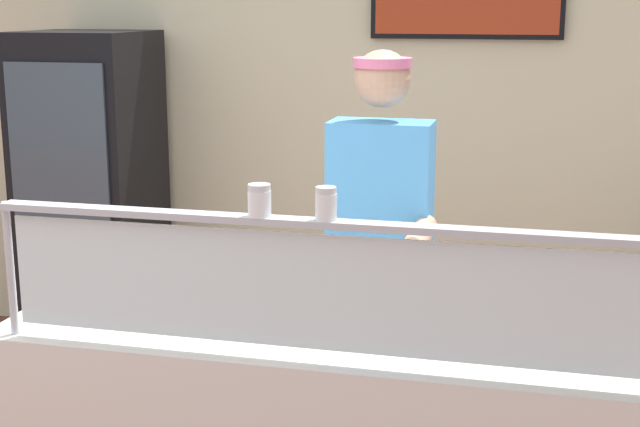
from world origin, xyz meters
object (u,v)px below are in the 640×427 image
at_px(pepper_flake_shaker, 326,206).
at_px(worker_figure, 381,251).
at_px(pizza_server, 298,309).
at_px(drink_fridge, 92,198).
at_px(pizza_tray, 297,313).
at_px(parmesan_shaker, 259,202).

xyz_separation_m(pepper_flake_shaker, worker_figure, (-0.03, 0.99, -0.39)).
distance_m(pizza_server, drink_fridge, 2.43).
height_order(pepper_flake_shaker, worker_figure, worker_figure).
bearing_deg(pepper_flake_shaker, pizza_tray, 117.50).
xyz_separation_m(pizza_tray, pizza_server, (0.01, -0.02, 0.02)).
bearing_deg(pepper_flake_shaker, parmesan_shaker, 180.00).
relative_size(parmesan_shaker, worker_figure, 0.05).
relative_size(pizza_server, worker_figure, 0.16).
bearing_deg(pizza_server, worker_figure, 66.29).
height_order(pizza_tray, drink_fridge, drink_fridge).
distance_m(pizza_tray, worker_figure, 0.67).
relative_size(pizza_server, parmesan_shaker, 3.16).
distance_m(pepper_flake_shaker, worker_figure, 1.06).
relative_size(pizza_tray, worker_figure, 0.27).
height_order(parmesan_shaker, pepper_flake_shaker, pepper_flake_shaker).
distance_m(pizza_server, parmesan_shaker, 0.52).
height_order(worker_figure, drink_fridge, drink_fridge).
height_order(pizza_server, worker_figure, worker_figure).
relative_size(parmesan_shaker, drink_fridge, 0.05).
bearing_deg(drink_fridge, parmesan_shaker, -52.15).
bearing_deg(pizza_tray, pepper_flake_shaker, -62.50).
bearing_deg(worker_figure, drink_fridge, 148.13).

